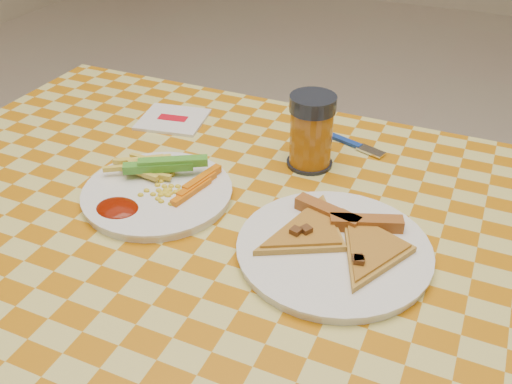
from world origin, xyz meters
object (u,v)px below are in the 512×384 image
drink_glass (311,132)px  plate_left (158,194)px  plate_right (334,251)px  table (248,273)px

drink_glass → plate_left: bearing=-133.9°
plate_left → drink_glass: bearing=46.1°
plate_left → plate_right: (0.30, -0.02, 0.00)m
table → plate_left: plate_left is taller
table → plate_left: 0.19m
plate_right → table: bearing=-176.0°
plate_right → drink_glass: (-0.11, 0.21, 0.06)m
plate_right → plate_left: bearing=176.0°
table → plate_left: (-0.17, 0.03, 0.08)m
plate_right → drink_glass: drink_glass is taller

